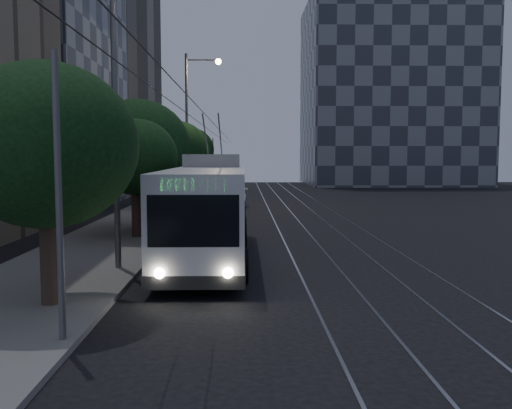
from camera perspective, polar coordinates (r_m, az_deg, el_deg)
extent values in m
plane|color=black|center=(21.93, 2.87, -5.33)|extent=(120.00, 120.00, 0.00)
cube|color=slate|center=(42.11, -9.40, -0.32)|extent=(5.00, 90.00, 0.15)
cube|color=#94959D|center=(41.74, 1.24, -0.39)|extent=(0.08, 90.00, 0.02)
cube|color=#94959D|center=(41.83, 3.21, -0.39)|extent=(0.08, 90.00, 0.02)
cube|color=#94959D|center=(41.98, 5.33, -0.38)|extent=(0.08, 90.00, 0.02)
cube|color=#94959D|center=(42.17, 7.28, -0.38)|extent=(0.08, 90.00, 0.02)
cylinder|color=black|center=(41.61, -4.48, 7.28)|extent=(0.02, 90.00, 0.02)
cylinder|color=black|center=(41.57, -3.51, 7.29)|extent=(0.02, 90.00, 0.02)
cylinder|color=#5F5E61|center=(12.13, -19.12, 0.32)|extent=(0.14, 0.14, 6.00)
cylinder|color=#5F5E61|center=(31.74, -8.06, 3.27)|extent=(0.14, 0.14, 6.00)
cylinder|color=#5F5E61|center=(51.65, -5.47, 3.94)|extent=(0.14, 0.14, 6.00)
cylinder|color=#5F5E61|center=(71.61, -4.32, 4.24)|extent=(0.14, 0.14, 6.00)
cube|color=#363B45|center=(47.73, -23.61, 15.54)|extent=(14.00, 18.00, 26.00)
cube|color=gray|center=(67.14, -17.02, 16.01)|extent=(14.00, 22.00, 34.00)
cube|color=#363B45|center=(79.39, 13.19, 10.70)|extent=(22.00, 18.00, 24.00)
cube|color=silver|center=(21.47, -4.82, -0.46)|extent=(2.74, 12.82, 3.04)
cube|color=black|center=(21.64, -4.79, -4.05)|extent=(2.78, 12.86, 0.37)
cube|color=black|center=(21.99, -4.74, 0.02)|extent=(2.80, 10.15, 1.12)
cube|color=black|center=(15.11, -6.28, -1.65)|extent=(2.42, 0.08, 1.39)
cube|color=black|center=(27.80, -4.03, 1.28)|extent=(2.22, 0.08, 1.07)
cube|color=green|center=(15.03, -6.32, 1.99)|extent=(1.71, 0.06, 0.34)
cube|color=gray|center=(24.57, -4.40, 4.41)|extent=(2.33, 2.35, 0.53)
sphere|color=white|center=(15.39, -9.64, -6.81)|extent=(0.28, 0.28, 0.28)
sphere|color=white|center=(15.23, -2.82, -6.86)|extent=(0.28, 0.28, 0.28)
cylinder|color=#5F5E61|center=(25.71, -4.99, 6.39)|extent=(0.06, 4.83, 2.13)
cylinder|color=#5F5E61|center=(25.68, -3.56, 6.40)|extent=(0.06, 4.83, 2.13)
cylinder|color=black|center=(17.76, -9.84, -6.10)|extent=(0.32, 1.07, 1.07)
cylinder|color=black|center=(17.56, -1.30, -6.15)|extent=(0.32, 1.07, 1.07)
cylinder|color=black|center=(24.53, -7.46, -3.00)|extent=(0.32, 1.07, 1.07)
cylinder|color=black|center=(24.39, -1.31, -3.01)|extent=(0.32, 1.07, 1.07)
cylinder|color=black|center=(26.55, -6.99, -2.39)|extent=(0.32, 1.07, 1.07)
cylinder|color=black|center=(26.42, -1.32, -2.39)|extent=(0.32, 1.07, 1.07)
imported|color=#A8ACB0|center=(33.09, -5.36, -0.26)|extent=(3.28, 6.67, 1.82)
imported|color=silver|center=(39.31, -2.95, 0.38)|extent=(2.23, 4.67, 1.54)
imported|color=white|center=(41.47, -2.86, 0.56)|extent=(3.32, 5.37, 1.45)
imported|color=silver|center=(50.63, -2.59, 1.35)|extent=(2.21, 4.52, 1.42)
imported|color=silver|center=(51.18, -4.16, 1.41)|extent=(2.83, 4.63, 1.47)
cylinder|color=black|center=(15.40, -19.98, -5.45)|extent=(0.44, 0.44, 2.44)
ellipsoid|color=black|center=(15.16, -20.32, 5.58)|extent=(4.61, 4.61, 4.15)
cylinder|color=black|center=(26.84, -11.86, -0.96)|extent=(0.44, 0.44, 2.38)
ellipsoid|color=black|center=(26.70, -11.97, 4.69)|extent=(3.88, 3.88, 3.49)
cylinder|color=black|center=(30.13, -11.67, -0.39)|extent=(0.44, 0.44, 2.31)
ellipsoid|color=black|center=(30.00, -11.78, 5.68)|extent=(5.42, 5.42, 4.88)
cylinder|color=black|center=(43.21, -7.92, 1.39)|extent=(0.44, 0.44, 2.49)
ellipsoid|color=black|center=(43.13, -7.97, 5.44)|extent=(4.81, 4.81, 4.33)
cylinder|color=black|center=(51.09, -6.85, 1.92)|extent=(0.44, 0.44, 2.43)
ellipsoid|color=black|center=(51.02, -6.89, 5.06)|extent=(4.23, 4.23, 3.80)
cylinder|color=black|center=(58.45, -6.65, 2.36)|extent=(0.44, 0.44, 2.55)
ellipsoid|color=black|center=(58.39, -6.68, 5.46)|extent=(5.02, 5.02, 4.52)
cylinder|color=#5F5E61|center=(19.56, -13.89, 8.08)|extent=(0.20, 0.20, 10.07)
cylinder|color=#5F5E61|center=(43.59, -6.93, 7.32)|extent=(0.20, 0.20, 11.45)
cylinder|color=#5F5E61|center=(44.02, -5.32, 14.20)|extent=(2.52, 0.12, 0.12)
sphere|color=#F7D087|center=(43.94, -3.79, 14.08)|extent=(0.44, 0.44, 0.44)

